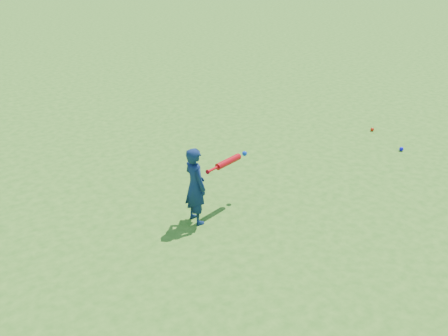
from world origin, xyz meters
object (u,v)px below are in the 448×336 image
at_px(ground_ball_red, 372,129).
at_px(bat_swing, 230,161).
at_px(ground_ball_blue, 401,149).
at_px(child, 195,186).

height_order(ground_ball_red, bat_swing, bat_swing).
bearing_deg(ground_ball_red, ground_ball_blue, -108.35).
bearing_deg(ground_ball_blue, child, 179.50).
relative_size(child, ground_ball_blue, 14.28).
bearing_deg(child, ground_ball_blue, -90.80).
relative_size(ground_ball_blue, bat_swing, 0.09).
bearing_deg(bat_swing, child, 175.36).
xyz_separation_m(child, ground_ball_blue, (3.67, -0.03, -0.43)).
height_order(child, bat_swing, child).
distance_m(child, bat_swing, 0.57).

